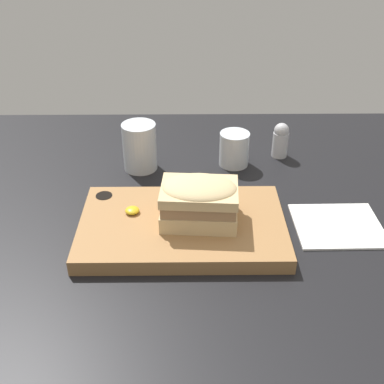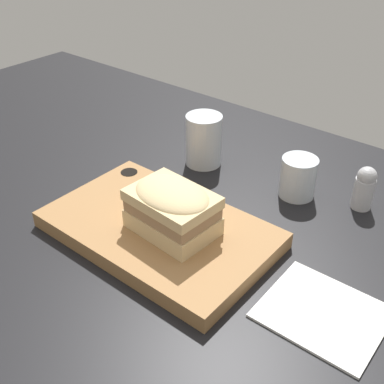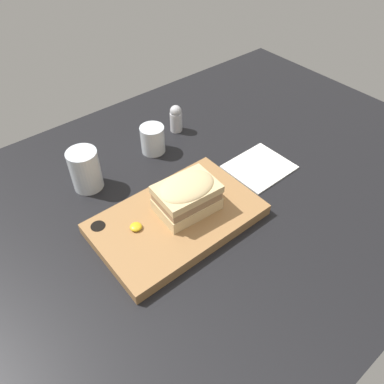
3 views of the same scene
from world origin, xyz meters
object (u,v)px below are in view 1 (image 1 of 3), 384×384
(sandwich, at_px, (199,200))
(water_glass, at_px, (140,150))
(napkin, at_px, (338,226))
(wine_glass, at_px, (234,150))
(serving_board, at_px, (182,226))
(salt_shaker, at_px, (281,140))

(sandwich, relative_size, water_glass, 1.32)
(water_glass, bearing_deg, napkin, -30.30)
(water_glass, relative_size, wine_glass, 1.38)
(serving_board, bearing_deg, water_glass, 111.42)
(serving_board, xyz_separation_m, sandwich, (0.03, 0.00, 0.06))
(serving_board, relative_size, napkin, 2.29)
(sandwich, bearing_deg, serving_board, -179.06)
(water_glass, relative_size, salt_shaker, 1.29)
(water_glass, height_order, napkin, water_glass)
(salt_shaker, bearing_deg, water_glass, -170.46)
(serving_board, height_order, salt_shaker, salt_shaker)
(water_glass, height_order, wine_glass, water_glass)
(sandwich, distance_m, salt_shaker, 0.35)
(wine_glass, relative_size, salt_shaker, 0.93)
(serving_board, bearing_deg, sandwich, 0.94)
(water_glass, xyz_separation_m, salt_shaker, (0.32, 0.05, -0.00))
(serving_board, height_order, water_glass, water_glass)
(sandwich, distance_m, wine_glass, 0.27)
(salt_shaker, bearing_deg, serving_board, -127.53)
(water_glass, xyz_separation_m, napkin, (0.38, -0.22, -0.04))
(wine_glass, bearing_deg, water_glass, -175.84)
(wine_glass, relative_size, napkin, 0.48)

